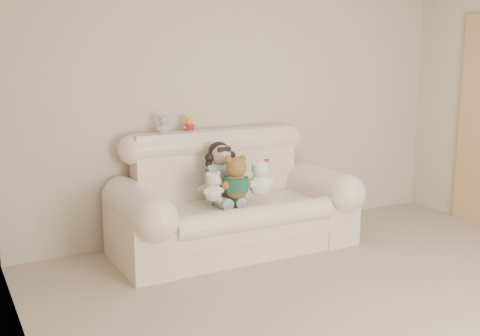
% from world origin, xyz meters
% --- Properties ---
extents(floor, '(5.00, 5.00, 0.00)m').
position_xyz_m(floor, '(0.00, 0.00, 0.00)').
color(floor, tan).
rests_on(floor, ground).
extents(wall_back, '(4.50, 0.00, 4.50)m').
position_xyz_m(wall_back, '(0.00, 2.50, 1.30)').
color(wall_back, beige).
rests_on(wall_back, ground).
extents(wall_left, '(0.00, 5.00, 5.00)m').
position_xyz_m(wall_left, '(-2.25, 0.00, 1.30)').
color(wall_left, beige).
rests_on(wall_left, ground).
extents(sofa, '(2.10, 0.95, 1.03)m').
position_xyz_m(sofa, '(-0.37, 2.00, 0.52)').
color(sofa, '#FFE9CD').
rests_on(sofa, floor).
extents(seated_child, '(0.37, 0.43, 0.54)m').
position_xyz_m(seated_child, '(-0.47, 2.08, 0.69)').
color(seated_child, '#2D735D').
rests_on(seated_child, sofa).
extents(brown_teddy, '(0.33, 0.28, 0.43)m').
position_xyz_m(brown_teddy, '(-0.43, 1.86, 0.72)').
color(brown_teddy, brown).
rests_on(brown_teddy, sofa).
extents(white_cat, '(0.30, 0.27, 0.38)m').
position_xyz_m(white_cat, '(-0.21, 1.85, 0.69)').
color(white_cat, silver).
rests_on(white_cat, sofa).
extents(cream_teddy, '(0.21, 0.17, 0.30)m').
position_xyz_m(cream_teddy, '(-0.64, 1.87, 0.65)').
color(cream_teddy, silver).
rests_on(cream_teddy, sofa).
extents(yellow_mini_bear, '(0.14, 0.13, 0.18)m').
position_xyz_m(yellow_mini_bear, '(-0.63, 2.38, 1.10)').
color(yellow_mini_bear, gold).
rests_on(yellow_mini_bear, sofa).
extents(grey_mini_plush, '(0.14, 0.11, 0.21)m').
position_xyz_m(grey_mini_plush, '(-0.88, 2.35, 1.11)').
color(grey_mini_plush, silver).
rests_on(grey_mini_plush, sofa).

